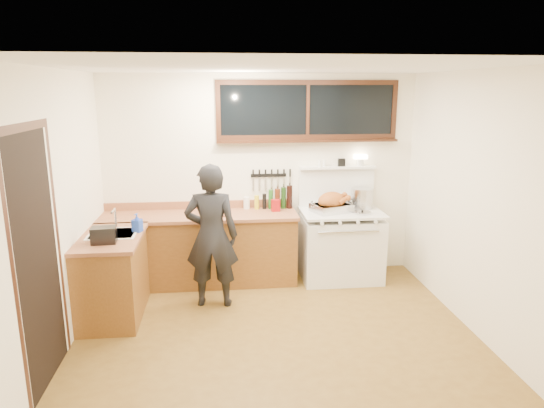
{
  "coord_description": "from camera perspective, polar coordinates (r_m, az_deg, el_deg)",
  "views": [
    {
      "loc": [
        -0.52,
        -4.42,
        2.42
      ],
      "look_at": [
        0.05,
        0.85,
        1.15
      ],
      "focal_mm": 32.0,
      "sensor_mm": 36.0,
      "label": 1
    }
  ],
  "objects": [
    {
      "name": "counter_left",
      "position": [
        5.54,
        -18.22,
        -8.04
      ],
      "size": [
        0.64,
        1.09,
        0.9
      ],
      "color": "brown",
      "rests_on": "ground"
    },
    {
      "name": "room_shell",
      "position": [
        4.51,
        0.53,
        3.65
      ],
      "size": [
        4.1,
        3.6,
        2.65
      ],
      "color": "white",
      "rests_on": "ground"
    },
    {
      "name": "bottle_cluster",
      "position": [
        6.25,
        0.63,
        0.62
      ],
      "size": [
        0.49,
        0.07,
        0.3
      ],
      "color": "black",
      "rests_on": "counter_back"
    },
    {
      "name": "saucepan",
      "position": [
        6.43,
        8.62,
        0.24
      ],
      "size": [
        0.22,
        0.3,
        0.13
      ],
      "color": "silver",
      "rests_on": "vintage_stove"
    },
    {
      "name": "soap_bottle",
      "position": [
        5.44,
        -15.59,
        -2.13
      ],
      "size": [
        0.12,
        0.12,
        0.21
      ],
      "color": "blue",
      "rests_on": "counter_left"
    },
    {
      "name": "cutting_board",
      "position": [
        6.01,
        -6.94,
        -0.75
      ],
      "size": [
        0.38,
        0.29,
        0.13
      ],
      "color": "#985C3C",
      "rests_on": "counter_back"
    },
    {
      "name": "pot_lid",
      "position": [
        6.13,
        10.57,
        -0.99
      ],
      "size": [
        0.28,
        0.28,
        0.04
      ],
      "color": "silver",
      "rests_on": "vintage_stove"
    },
    {
      "name": "coffee_tin",
      "position": [
        6.13,
        0.42,
        -0.16
      ],
      "size": [
        0.11,
        0.09,
        0.15
      ],
      "color": "#9C1111",
      "rests_on": "counter_back"
    },
    {
      "name": "ground_plane",
      "position": [
        5.07,
        0.49,
        -15.17
      ],
      "size": [
        4.0,
        3.5,
        0.02
      ],
      "primitive_type": "cube",
      "color": "brown"
    },
    {
      "name": "stockpot",
      "position": [
        6.37,
        10.55,
        0.67
      ],
      "size": [
        0.33,
        0.33,
        0.26
      ],
      "color": "silver",
      "rests_on": "vintage_stove"
    },
    {
      "name": "knife_strip",
      "position": [
        6.28,
        -0.22,
        3.3
      ],
      "size": [
        0.52,
        0.03,
        0.28
      ],
      "color": "black",
      "rests_on": "room_shell"
    },
    {
      "name": "left_doorway",
      "position": [
        4.35,
        -25.75,
        -5.78
      ],
      "size": [
        0.02,
        1.04,
        2.17
      ],
      "color": "black",
      "rests_on": "ground"
    },
    {
      "name": "roast_turkey",
      "position": [
        6.14,
        7.06,
        0.04
      ],
      "size": [
        0.55,
        0.48,
        0.25
      ],
      "color": "silver",
      "rests_on": "vintage_stove"
    },
    {
      "name": "toaster",
      "position": [
        5.16,
        -19.18,
        -3.48
      ],
      "size": [
        0.25,
        0.18,
        0.17
      ],
      "color": "black",
      "rests_on": "counter_left"
    },
    {
      "name": "sink_unit",
      "position": [
        5.48,
        -18.16,
        -3.9
      ],
      "size": [
        0.5,
        0.45,
        0.37
      ],
      "color": "white",
      "rests_on": "counter_left"
    },
    {
      "name": "back_window",
      "position": [
        6.25,
        4.23,
        10.18
      ],
      "size": [
        2.32,
        0.13,
        0.77
      ],
      "color": "black",
      "rests_on": "room_shell"
    },
    {
      "name": "vintage_stove",
      "position": [
        6.33,
        8.06,
        -4.62
      ],
      "size": [
        1.02,
        0.74,
        1.58
      ],
      "color": "white",
      "rests_on": "ground"
    },
    {
      "name": "man",
      "position": [
        5.45,
        -7.13,
        -3.75
      ],
      "size": [
        0.63,
        0.45,
        1.63
      ],
      "color": "black",
      "rests_on": "ground"
    },
    {
      "name": "pitcher",
      "position": [
        6.26,
        -3.01,
        0.13
      ],
      "size": [
        0.1,
        0.1,
        0.15
      ],
      "color": "white",
      "rests_on": "counter_back"
    },
    {
      "name": "counter_back",
      "position": [
        6.2,
        -8.48,
        -5.17
      ],
      "size": [
        2.44,
        0.64,
        1.0
      ],
      "color": "brown",
      "rests_on": "ground"
    }
  ]
}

